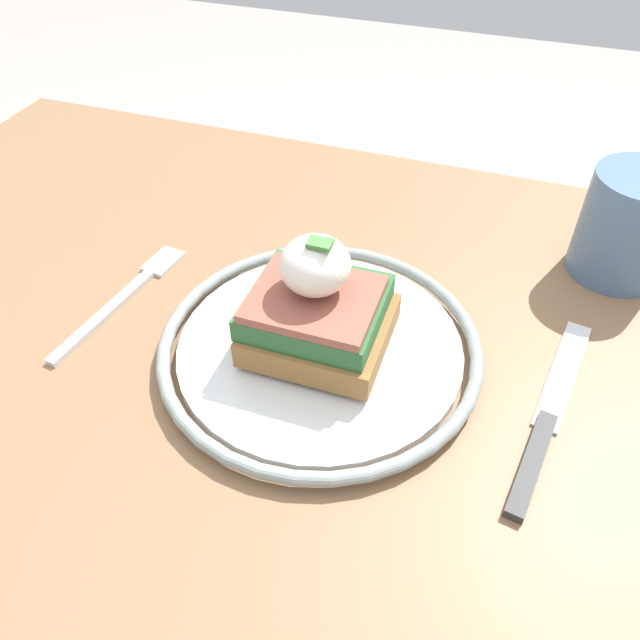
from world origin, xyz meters
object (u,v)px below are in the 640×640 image
plate (320,347)px  cup (629,224)px  knife (545,425)px  sandwich (317,308)px  fork (126,295)px

plate → cup: bearing=40.9°
knife → plate: bearing=175.0°
sandwich → fork: (-0.17, 0.01, -0.04)m
plate → cup: size_ratio=2.62×
plate → sandwich: size_ratio=2.42×
fork → knife: bearing=-4.0°
plate → cup: (0.21, 0.18, 0.04)m
plate → fork: (-0.17, 0.01, -0.01)m
fork → knife: knife is taller
plate → knife: size_ratio=1.27×
fork → knife: (0.34, -0.02, 0.00)m
sandwich → cup: bearing=40.5°
fork → cup: (0.38, 0.17, 0.04)m
plate → sandwich: bearing=162.3°
cup → sandwich: bearing=-139.5°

